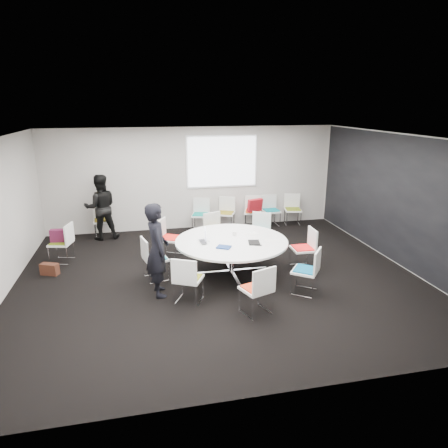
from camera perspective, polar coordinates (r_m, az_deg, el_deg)
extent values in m
cube|color=black|center=(8.23, -0.79, -7.69)|extent=(8.00, 7.00, 0.04)
cube|color=white|center=(7.51, -0.87, 12.42)|extent=(8.00, 7.00, 0.04)
cube|color=#BBB6B1|center=(11.14, -4.39, 6.50)|extent=(8.00, 0.04, 2.80)
cube|color=#BBB6B1|center=(4.56, 7.98, -9.44)|extent=(8.00, 0.04, 2.80)
cube|color=#BBB6B1|center=(9.38, 24.07, 3.07)|extent=(0.04, 7.00, 2.80)
cube|color=black|center=(9.36, 23.93, 3.06)|extent=(0.01, 6.94, 2.74)
cube|color=silver|center=(8.38, 1.05, -6.77)|extent=(0.90, 0.90, 0.08)
cylinder|color=silver|center=(8.26, 1.06, -4.71)|extent=(0.10, 0.10, 0.65)
cylinder|color=white|center=(8.14, 1.07, -2.45)|extent=(2.29, 2.29, 0.04)
cube|color=white|center=(11.14, -0.28, 8.89)|extent=(1.90, 0.03, 1.35)
cube|color=silver|center=(8.71, 11.06, -4.95)|extent=(0.43, 0.43, 0.42)
cube|color=white|center=(8.63, 11.14, -3.53)|extent=(0.45, 0.47, 0.04)
cube|color=red|center=(8.62, 11.16, -3.34)|extent=(0.39, 0.41, 0.03)
cube|color=white|center=(8.63, 12.53, -1.99)|extent=(0.05, 0.46, 0.42)
cube|color=silver|center=(9.68, 5.03, -2.45)|extent=(0.58, 0.58, 0.42)
cube|color=white|center=(9.60, 5.06, -1.15)|extent=(0.62, 0.62, 0.04)
cube|color=#08747E|center=(9.59, 5.07, -0.98)|extent=(0.54, 0.53, 0.03)
cube|color=white|center=(9.73, 5.40, 0.50)|extent=(0.41, 0.27, 0.42)
cube|color=silver|center=(9.63, -1.12, -2.47)|extent=(0.53, 0.53, 0.42)
cube|color=white|center=(9.56, -1.12, -1.17)|extent=(0.58, 0.57, 0.04)
cube|color=olive|center=(9.55, -1.12, -0.99)|extent=(0.50, 0.49, 0.03)
cube|color=white|center=(9.67, -1.76, 0.46)|extent=(0.45, 0.18, 0.42)
cube|color=silver|center=(9.27, -7.65, -3.43)|extent=(0.57, 0.57, 0.42)
cube|color=white|center=(9.19, -7.71, -2.08)|extent=(0.60, 0.61, 0.04)
cube|color=red|center=(9.18, -7.71, -1.91)|extent=(0.52, 0.53, 0.03)
cube|color=white|center=(9.20, -8.96, -0.61)|extent=(0.25, 0.42, 0.42)
cube|color=silver|center=(8.16, -9.68, -6.40)|extent=(0.51, 0.51, 0.42)
cube|color=white|center=(8.08, -9.76, -4.90)|extent=(0.54, 0.55, 0.04)
cube|color=#0C7785|center=(8.07, -9.77, -4.70)|extent=(0.47, 0.48, 0.03)
cube|color=white|center=(7.94, -11.29, -3.59)|extent=(0.15, 0.45, 0.42)
cube|color=silver|center=(7.21, -5.05, -9.48)|extent=(0.56, 0.56, 0.42)
cube|color=white|center=(7.11, -5.10, -7.82)|extent=(0.61, 0.60, 0.04)
cube|color=olive|center=(7.10, -5.11, -7.60)|extent=(0.53, 0.52, 0.03)
cube|color=white|center=(6.84, -5.75, -6.78)|extent=(0.43, 0.24, 0.42)
cube|color=silver|center=(6.85, 4.56, -10.98)|extent=(0.54, 0.54, 0.42)
cube|color=white|center=(6.75, 4.61, -9.26)|extent=(0.58, 0.57, 0.04)
cube|color=red|center=(6.73, 4.61, -9.03)|extent=(0.51, 0.49, 0.03)
cube|color=white|center=(6.50, 5.77, -8.11)|extent=(0.44, 0.19, 0.42)
cube|color=silver|center=(7.65, 11.41, -8.16)|extent=(0.59, 0.59, 0.42)
cube|color=white|center=(7.56, 11.51, -6.58)|extent=(0.63, 0.63, 0.04)
cube|color=#075077|center=(7.54, 11.53, -6.37)|extent=(0.54, 0.55, 0.03)
cube|color=white|center=(7.43, 13.19, -5.19)|extent=(0.31, 0.39, 0.42)
cube|color=silver|center=(11.07, -3.35, 0.11)|extent=(0.53, 0.53, 0.42)
cube|color=white|center=(11.01, -3.37, 1.25)|extent=(0.57, 0.56, 0.04)
cube|color=#09796D|center=(11.00, -3.38, 1.40)|extent=(0.49, 0.48, 0.03)
cube|color=white|center=(11.15, -3.24, 2.68)|extent=(0.45, 0.17, 0.42)
cube|color=silver|center=(11.20, 0.23, 0.34)|extent=(0.56, 0.56, 0.42)
cube|color=white|center=(11.14, 0.23, 1.48)|extent=(0.60, 0.59, 0.04)
cube|color=olive|center=(11.13, 0.23, 1.63)|extent=(0.52, 0.51, 0.03)
cube|color=white|center=(11.28, 0.45, 2.88)|extent=(0.43, 0.22, 0.42)
cube|color=silver|center=(11.37, 4.09, 0.55)|extent=(0.52, 0.52, 0.42)
cube|color=white|center=(11.31, 4.11, 1.67)|extent=(0.57, 0.55, 0.04)
cube|color=#DD5215|center=(11.30, 4.12, 1.82)|extent=(0.49, 0.48, 0.03)
cube|color=white|center=(11.46, 4.15, 3.06)|extent=(0.45, 0.17, 0.42)
cube|color=silver|center=(11.55, 6.72, 0.74)|extent=(0.44, 0.44, 0.42)
cube|color=white|center=(11.49, 6.76, 1.84)|extent=(0.48, 0.46, 0.04)
cube|color=#087382|center=(11.48, 6.76, 1.98)|extent=(0.42, 0.40, 0.03)
cube|color=white|center=(11.62, 6.41, 3.20)|extent=(0.46, 0.06, 0.42)
cube|color=silver|center=(11.76, 9.76, 0.90)|extent=(0.49, 0.49, 0.42)
cube|color=white|center=(11.70, 9.82, 1.98)|extent=(0.53, 0.52, 0.04)
cube|color=olive|center=(11.69, 9.83, 2.12)|extent=(0.46, 0.45, 0.03)
cube|color=white|center=(11.84, 9.69, 3.32)|extent=(0.46, 0.12, 0.42)
cube|color=silver|center=(9.60, -22.12, -3.85)|extent=(0.51, 0.51, 0.42)
cube|color=white|center=(9.52, -22.27, -2.55)|extent=(0.54, 0.55, 0.04)
cube|color=olive|center=(9.51, -22.29, -2.38)|extent=(0.46, 0.48, 0.03)
cube|color=white|center=(9.37, -21.25, -1.26)|extent=(0.14, 0.46, 0.42)
cube|color=silver|center=(11.02, -16.85, -0.70)|extent=(0.45, 0.45, 0.42)
cube|color=white|center=(10.95, -16.95, 0.45)|extent=(0.49, 0.47, 0.04)
cube|color=olive|center=(10.94, -16.97, 0.60)|extent=(0.43, 0.41, 0.03)
cube|color=white|center=(11.09, -17.06, 1.88)|extent=(0.46, 0.07, 0.42)
imported|color=black|center=(7.30, -9.50, -3.67)|extent=(0.49, 0.68, 1.74)
imported|color=black|center=(10.70, -17.20, 2.31)|extent=(0.91, 0.75, 1.69)
imported|color=#333338|center=(8.01, -2.72, -2.54)|extent=(0.21, 0.31, 0.02)
cube|color=silver|center=(8.11, -2.69, -1.41)|extent=(0.06, 0.30, 0.22)
cube|color=black|center=(7.99, 4.32, -2.65)|extent=(0.27, 0.33, 0.02)
cube|color=navy|center=(7.71, -0.03, -3.32)|extent=(0.33, 0.30, 0.03)
cube|color=white|center=(8.54, 3.88, -1.38)|extent=(0.34, 0.26, 0.00)
cube|color=silver|center=(8.16, 6.90, -2.36)|extent=(0.35, 0.28, 0.00)
cylinder|color=white|center=(8.39, 1.50, -1.37)|extent=(0.08, 0.08, 0.09)
cube|color=black|center=(7.86, 4.89, -3.03)|extent=(0.16, 0.12, 0.01)
cube|color=#581735|center=(9.47, -22.39, -1.53)|extent=(0.41, 0.18, 0.28)
cube|color=#3F1E14|center=(9.03, -23.65, -5.93)|extent=(0.39, 0.29, 0.24)
cube|color=#A6141E|center=(11.05, 4.44, 2.69)|extent=(0.47, 0.29, 0.36)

